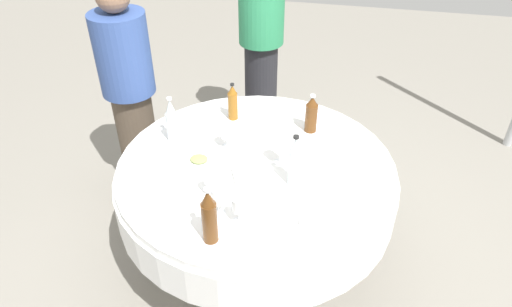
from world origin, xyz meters
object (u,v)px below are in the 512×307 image
at_px(plate_far, 322,221).
at_px(person_rear, 130,93).
at_px(bottle_clear_outer, 295,162).
at_px(bottle_brown_rear, 209,217).
at_px(dining_table, 256,184).
at_px(person_near, 261,46).
at_px(bottle_clear_near, 172,121).
at_px(wine_glass_south, 280,146).
at_px(wine_glass_front, 239,205).
at_px(bottle_amber_north, 233,103).
at_px(wine_glass_west, 211,179).
at_px(bottle_brown_right, 311,114).
at_px(wine_glass_right, 226,133).
at_px(plate_south, 269,127).
at_px(wine_glass_north, 218,195).
at_px(plate_east, 199,161).

xyz_separation_m(plate_far, person_rear, (1.34, -0.86, 0.05)).
xyz_separation_m(bottle_clear_outer, person_rear, (1.17, -0.61, -0.08)).
bearing_deg(bottle_brown_rear, dining_table, -97.26).
distance_m(bottle_clear_outer, person_near, 1.55).
height_order(bottle_clear_near, wine_glass_south, bottle_clear_near).
bearing_deg(person_near, wine_glass_front, -92.04).
xyz_separation_m(bottle_amber_north, wine_glass_west, (-0.08, 0.71, -0.01)).
bearing_deg(bottle_clear_outer, bottle_brown_right, -92.67).
relative_size(wine_glass_right, plate_south, 0.56).
bearing_deg(bottle_brown_right, wine_glass_north, 67.54).
bearing_deg(plate_south, wine_glass_north, 83.53).
bearing_deg(wine_glass_right, plate_east, 59.65).
bearing_deg(person_near, wine_glass_west, -97.29).
relative_size(bottle_clear_near, bottle_amber_north, 1.15).
height_order(wine_glass_front, wine_glass_south, wine_glass_south).
height_order(wine_glass_front, plate_far, wine_glass_front).
bearing_deg(wine_glass_south, plate_south, -69.98).
height_order(bottle_clear_outer, wine_glass_west, bottle_clear_outer).
xyz_separation_m(wine_glass_west, plate_far, (-0.55, 0.08, -0.09)).
distance_m(wine_glass_north, person_rear, 1.25).
distance_m(bottle_brown_rear, plate_far, 0.53).
bearing_deg(plate_east, bottle_brown_rear, 113.28).
relative_size(bottle_brown_rear, wine_glass_west, 2.08).
xyz_separation_m(wine_glass_west, wine_glass_front, (-0.18, 0.15, 0.00)).
relative_size(bottle_brown_rear, person_rear, 0.19).
height_order(bottle_brown_rear, wine_glass_south, bottle_brown_rear).
distance_m(bottle_clear_outer, plate_far, 0.33).
distance_m(plate_south, plate_far, 0.83).
height_order(wine_glass_right, plate_south, wine_glass_right).
height_order(wine_glass_north, wine_glass_right, wine_glass_north).
xyz_separation_m(bottle_clear_near, plate_south, (-0.51, -0.24, -0.12)).
height_order(bottle_clear_near, wine_glass_right, bottle_clear_near).
height_order(plate_south, person_rear, person_rear).
distance_m(wine_glass_south, person_rear, 1.16).
xyz_separation_m(bottle_brown_right, wine_glass_west, (0.40, 0.68, -0.01)).
distance_m(bottle_brown_right, plate_far, 0.78).
relative_size(dining_table, wine_glass_south, 9.94).
relative_size(wine_glass_south, plate_far, 0.70).
bearing_deg(dining_table, wine_glass_north, 78.43).
distance_m(bottle_amber_north, wine_glass_front, 0.90).
bearing_deg(plate_east, wine_glass_right, -120.35).
xyz_separation_m(dining_table, bottle_brown_right, (-0.24, -0.38, 0.26)).
bearing_deg(plate_far, person_near, -69.42).
relative_size(bottle_clear_near, person_rear, 0.18).
height_order(plate_east, person_rear, person_rear).
distance_m(bottle_brown_rear, person_rear, 1.38).
bearing_deg(plate_east, plate_far, 155.86).
bearing_deg(wine_glass_west, plate_east, -58.85).
distance_m(bottle_brown_rear, bottle_brown_right, 1.02).
bearing_deg(wine_glass_north, wine_glass_right, -78.54).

